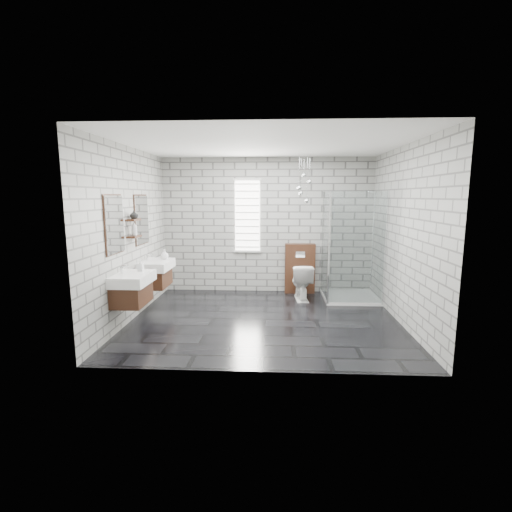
# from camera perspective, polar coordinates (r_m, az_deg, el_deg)

# --- Properties ---
(floor) EXTENTS (4.20, 3.60, 0.02)m
(floor) POSITION_cam_1_polar(r_m,az_deg,el_deg) (6.01, 1.28, -9.77)
(floor) COLOR black
(floor) RESTS_ON ground
(ceiling) EXTENTS (4.20, 3.60, 0.02)m
(ceiling) POSITION_cam_1_polar(r_m,az_deg,el_deg) (5.73, 1.38, 16.90)
(ceiling) COLOR white
(ceiling) RESTS_ON wall_back
(wall_back) EXTENTS (4.20, 0.02, 2.70)m
(wall_back) POSITION_cam_1_polar(r_m,az_deg,el_deg) (7.51, 1.74, 4.67)
(wall_back) COLOR #9D9D98
(wall_back) RESTS_ON floor
(wall_front) EXTENTS (4.20, 0.02, 2.70)m
(wall_front) POSITION_cam_1_polar(r_m,az_deg,el_deg) (3.92, 0.55, 0.51)
(wall_front) COLOR #9D9D98
(wall_front) RESTS_ON floor
(wall_left) EXTENTS (0.02, 3.60, 2.70)m
(wall_left) POSITION_cam_1_polar(r_m,az_deg,el_deg) (6.14, -18.77, 3.18)
(wall_left) COLOR #9D9D98
(wall_left) RESTS_ON floor
(wall_right) EXTENTS (0.02, 3.60, 2.70)m
(wall_right) POSITION_cam_1_polar(r_m,az_deg,el_deg) (6.03, 21.83, 2.91)
(wall_right) COLOR #9D9D98
(wall_right) RESTS_ON floor
(vanity_left) EXTENTS (0.47, 0.70, 1.57)m
(vanity_left) POSITION_cam_1_polar(r_m,az_deg,el_deg) (5.60, -18.84, -3.53)
(vanity_left) COLOR #3E2113
(vanity_left) RESTS_ON wall_left
(vanity_right) EXTENTS (0.47, 0.70, 1.57)m
(vanity_right) POSITION_cam_1_polar(r_m,az_deg,el_deg) (6.58, -15.41, -1.51)
(vanity_right) COLOR #3E2113
(vanity_right) RESTS_ON wall_left
(shelf_lower) EXTENTS (0.14, 0.30, 0.03)m
(shelf_lower) POSITION_cam_1_polar(r_m,az_deg,el_deg) (6.07, -18.23, 2.86)
(shelf_lower) COLOR #3E2113
(shelf_lower) RESTS_ON wall_left
(shelf_upper) EXTENTS (0.14, 0.30, 0.03)m
(shelf_upper) POSITION_cam_1_polar(r_m,az_deg,el_deg) (6.05, -18.35, 5.31)
(shelf_upper) COLOR #3E2113
(shelf_upper) RESTS_ON wall_left
(window) EXTENTS (0.56, 0.05, 1.48)m
(window) POSITION_cam_1_polar(r_m,az_deg,el_deg) (7.49, -1.34, 6.20)
(window) COLOR white
(window) RESTS_ON wall_back
(cistern_panel) EXTENTS (0.60, 0.20, 1.00)m
(cistern_panel) POSITION_cam_1_polar(r_m,az_deg,el_deg) (7.53, 6.75, -1.90)
(cistern_panel) COLOR #3E2113
(cistern_panel) RESTS_ON floor
(flush_plate) EXTENTS (0.18, 0.01, 0.12)m
(flush_plate) POSITION_cam_1_polar(r_m,az_deg,el_deg) (7.38, 6.84, 0.23)
(flush_plate) COLOR silver
(flush_plate) RESTS_ON cistern_panel
(shower_enclosure) EXTENTS (1.00, 1.00, 2.03)m
(shower_enclosure) POSITION_cam_1_polar(r_m,az_deg,el_deg) (7.14, 13.74, -2.70)
(shower_enclosure) COLOR white
(shower_enclosure) RESTS_ON floor
(pendant_cluster) EXTENTS (0.28, 0.23, 0.89)m
(pendant_cluster) POSITION_cam_1_polar(r_m,az_deg,el_deg) (7.07, 7.38, 10.43)
(pendant_cluster) COLOR silver
(pendant_cluster) RESTS_ON ceiling
(toilet) EXTENTS (0.43, 0.69, 0.68)m
(toilet) POSITION_cam_1_polar(r_m,az_deg,el_deg) (7.08, 6.98, -3.95)
(toilet) COLOR white
(toilet) RESTS_ON floor
(soap_bottle_a) EXTENTS (0.08, 0.08, 0.17)m
(soap_bottle_a) POSITION_cam_1_polar(r_m,az_deg,el_deg) (5.70, -17.34, -1.40)
(soap_bottle_a) COLOR #B2B2B2
(soap_bottle_a) RESTS_ON vanity_left
(soap_bottle_b) EXTENTS (0.15, 0.15, 0.17)m
(soap_bottle_b) POSITION_cam_1_polar(r_m,az_deg,el_deg) (6.65, -13.90, 0.23)
(soap_bottle_b) COLOR #B2B2B2
(soap_bottle_b) RESTS_ON vanity_right
(soap_bottle_c) EXTENTS (0.09, 0.09, 0.23)m
(soap_bottle_c) POSITION_cam_1_polar(r_m,az_deg,el_deg) (6.05, -18.24, 4.07)
(soap_bottle_c) COLOR #B2B2B2
(soap_bottle_c) RESTS_ON shelf_lower
(vase) EXTENTS (0.15, 0.15, 0.13)m
(vase) POSITION_cam_1_polar(r_m,az_deg,el_deg) (6.05, -18.27, 6.08)
(vase) COLOR #B2B2B2
(vase) RESTS_ON shelf_upper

